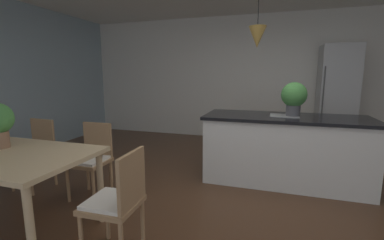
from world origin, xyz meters
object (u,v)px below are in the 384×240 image
(chair_far_left, at_px, (35,151))
(chair_kitchen_end, at_px, (118,200))
(chair_far_right, at_px, (92,158))
(kitchen_island, at_px, (284,148))
(potted_plant_on_island, at_px, (294,97))
(refrigerator, at_px, (336,98))

(chair_far_left, xyz_separation_m, chair_kitchen_end, (1.76, -0.84, 0.00))
(chair_far_right, relative_size, kitchen_island, 0.41)
(chair_kitchen_end, bearing_deg, chair_far_left, 154.54)
(chair_kitchen_end, relative_size, kitchen_island, 0.41)
(kitchen_island, bearing_deg, chair_kitchen_end, -122.87)
(chair_kitchen_end, height_order, potted_plant_on_island, potted_plant_on_island)
(refrigerator, bearing_deg, potted_plant_on_island, -114.10)
(chair_kitchen_end, xyz_separation_m, refrigerator, (2.24, 3.94, 0.52))
(kitchen_island, distance_m, potted_plant_on_island, 0.70)
(chair_far_right, bearing_deg, refrigerator, 44.72)
(kitchen_island, height_order, refrigerator, refrigerator)
(chair_kitchen_end, distance_m, potted_plant_on_island, 2.50)
(chair_far_right, height_order, chair_far_left, same)
(chair_kitchen_end, distance_m, kitchen_island, 2.35)
(refrigerator, xyz_separation_m, potted_plant_on_island, (-0.88, -1.97, 0.16))
(chair_far_right, relative_size, potted_plant_on_island, 1.96)
(kitchen_island, relative_size, refrigerator, 1.06)
(chair_far_left, xyz_separation_m, potted_plant_on_island, (3.12, 1.14, 0.68))
(refrigerator, bearing_deg, chair_far_right, -135.28)
(chair_far_right, distance_m, kitchen_island, 2.46)
(kitchen_island, bearing_deg, chair_far_left, -159.39)
(potted_plant_on_island, bearing_deg, chair_far_right, -153.18)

